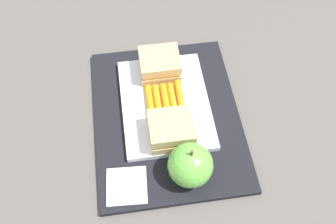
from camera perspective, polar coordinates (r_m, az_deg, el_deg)
name	(u,v)px	position (r m, az deg, el deg)	size (l,w,h in m)	color
ground_plane	(167,119)	(0.77, -0.13, -0.95)	(2.40, 2.40, 0.00)	#56514C
lunchbag_mat	(167,117)	(0.77, -0.13, -0.75)	(0.36, 0.28, 0.01)	black
food_tray	(165,104)	(0.77, -0.40, 1.23)	(0.23, 0.17, 0.01)	white
sandwich_half_left	(160,64)	(0.80, -1.20, 6.93)	(0.07, 0.08, 0.04)	tan
sandwich_half_right	(171,130)	(0.71, 0.47, -2.62)	(0.07, 0.08, 0.04)	tan
carrot_sticks_bundle	(165,100)	(0.76, -0.43, 1.76)	(0.08, 0.07, 0.02)	orange
apple	(190,165)	(0.67, 3.27, -7.72)	(0.08, 0.08, 0.09)	#66B742
paper_napkin	(127,186)	(0.70, -6.02, -10.63)	(0.07, 0.07, 0.00)	white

